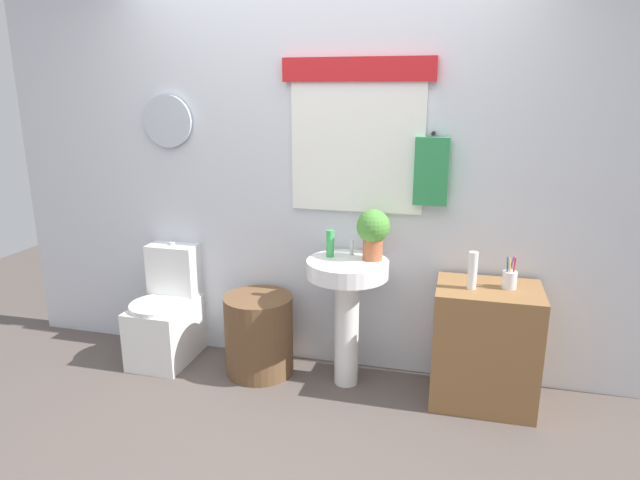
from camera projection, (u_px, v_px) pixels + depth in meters
name	position (u px, v px, depth m)	size (l,w,h in m)	color
ground_plane	(265.00, 459.00, 2.78)	(8.00, 8.00, 0.00)	#564C47
back_wall	(322.00, 170.00, 3.51)	(4.40, 0.18, 2.60)	silver
toilet	(167.00, 317.00, 3.78)	(0.38, 0.51, 0.79)	white
laundry_hamper	(259.00, 334.00, 3.59)	(0.44, 0.44, 0.52)	brown
pedestal_sink	(347.00, 293.00, 3.36)	(0.50, 0.50, 0.81)	white
faucet	(352.00, 247.00, 3.40)	(0.03, 0.03, 0.10)	silver
wooden_cabinet	(485.00, 345.00, 3.22)	(0.59, 0.44, 0.72)	olive
soap_bottle	(330.00, 244.00, 3.36)	(0.05, 0.05, 0.17)	green
potted_plant	(373.00, 230.00, 3.28)	(0.20, 0.20, 0.31)	#AD5B38
lotion_bottle	(473.00, 270.00, 3.09)	(0.05, 0.05, 0.22)	white
toothbrush_cup	(510.00, 279.00, 3.11)	(0.08, 0.08, 0.19)	silver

